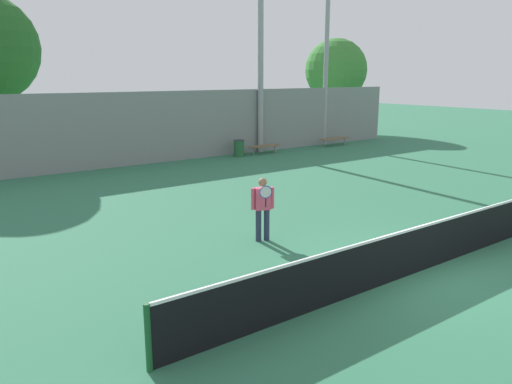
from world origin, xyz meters
TOP-DOWN VIEW (x-y plane):
  - ground_plane at (0.00, 0.00)m, footprint 100.00×100.00m
  - tennis_net at (0.00, 0.00)m, footprint 12.08×0.09m
  - tennis_player at (-1.37, 3.51)m, footprint 0.54×0.49m
  - bench_courtside_near at (7.16, 14.62)m, footprint 1.77×0.40m
  - bench_courtside_far at (12.29, 14.62)m, footprint 2.08×0.40m
  - light_pole_near_left at (7.36, 15.23)m, footprint 0.90×0.60m
  - light_pole_far_right at (12.23, 15.48)m, footprint 0.90×0.60m
  - trash_bin at (5.58, 14.64)m, footprint 0.55×0.55m
  - back_fence at (0.00, 15.42)m, footprint 33.83×0.06m
  - tree_green_tall at (17.49, 19.87)m, footprint 4.34×4.34m

SIDE VIEW (x-z plane):
  - ground_plane at x=0.00m, z-range 0.00..0.00m
  - bench_courtside_near at x=7.16m, z-range 0.18..0.61m
  - bench_courtside_far at x=12.29m, z-range 0.18..0.61m
  - trash_bin at x=5.58m, z-range 0.00..0.84m
  - tennis_net at x=0.00m, z-range 0.01..1.02m
  - tennis_player at x=-1.37m, z-range 0.11..1.69m
  - back_fence at x=0.00m, z-range 0.00..3.28m
  - tree_green_tall at x=17.49m, z-range 1.06..7.56m
  - light_pole_near_left at x=7.36m, z-range 0.63..10.09m
  - light_pole_far_right at x=12.23m, z-range 0.80..12.69m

